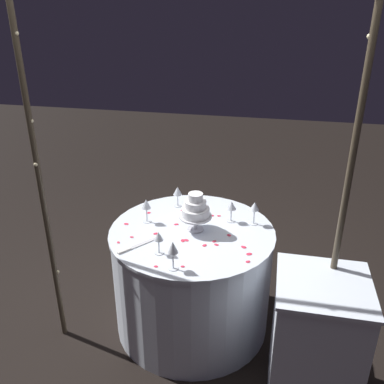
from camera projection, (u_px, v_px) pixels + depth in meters
ground_plane at (192, 321)px, 3.16m from camera, size 12.00×12.00×0.00m
decorative_arch at (180, 146)px, 2.27m from camera, size 1.82×0.06×2.35m
main_table at (192, 278)px, 3.00m from camera, size 1.12×1.12×0.79m
side_table at (316, 341)px, 2.42m from camera, size 0.51×0.51×0.82m
tiered_cake at (195, 209)px, 2.77m from camera, size 0.22×0.22×0.27m
wine_glass_0 at (255, 207)px, 2.86m from camera, size 0.06×0.06×0.17m
wine_glass_1 at (178, 192)px, 3.11m from camera, size 0.07×0.07×0.16m
wine_glass_2 at (173, 248)px, 2.38m from camera, size 0.06×0.06×0.18m
wine_glass_3 at (146, 205)px, 2.89m from camera, size 0.06×0.06×0.17m
wine_glass_4 at (159, 238)px, 2.53m from camera, size 0.06×0.06×0.15m
wine_glass_5 at (231, 206)px, 2.90m from camera, size 0.07×0.07×0.15m
cake_knife at (136, 246)px, 2.64m from camera, size 0.20×0.24×0.01m
rose_petal_0 at (156, 234)px, 2.79m from camera, size 0.04×0.04×0.00m
rose_petal_1 at (183, 241)px, 2.71m from camera, size 0.04×0.04×0.00m
rose_petal_2 at (183, 210)px, 3.09m from camera, size 0.04×0.03×0.00m
rose_petal_3 at (244, 247)px, 2.64m from camera, size 0.05×0.04×0.00m
rose_petal_4 at (186, 240)px, 2.71m from camera, size 0.04×0.04×0.00m
rose_petal_5 at (132, 237)px, 2.75m from camera, size 0.03×0.02×0.00m
rose_petal_6 at (118, 242)px, 2.69m from camera, size 0.03×0.03×0.00m
rose_petal_7 at (213, 216)px, 3.02m from camera, size 0.02×0.03×0.00m
rose_petal_8 at (216, 245)px, 2.66m from camera, size 0.04×0.03×0.00m
rose_petal_9 at (249, 254)px, 2.57m from camera, size 0.05×0.04×0.00m
rose_petal_10 at (214, 241)px, 2.70m from camera, size 0.04×0.04×0.00m
rose_petal_11 at (183, 266)px, 2.45m from camera, size 0.03×0.02×0.00m
rose_petal_12 at (219, 216)px, 3.01m from camera, size 0.03×0.03×0.00m
rose_petal_13 at (126, 224)px, 2.91m from camera, size 0.04×0.03×0.00m
rose_petal_14 at (229, 235)px, 2.77m from camera, size 0.04×0.04×0.00m
rose_petal_15 at (248, 262)px, 2.49m from camera, size 0.04×0.04×0.00m
rose_petal_16 at (176, 224)px, 2.90m from camera, size 0.04×0.04×0.00m
rose_petal_17 at (205, 245)px, 2.66m from camera, size 0.04×0.04×0.00m
rose_petal_18 at (196, 220)px, 2.96m from camera, size 0.04×0.04×0.00m
rose_petal_19 at (156, 266)px, 2.45m from camera, size 0.03×0.02×0.00m
rose_petal_20 at (148, 213)px, 3.06m from camera, size 0.05×0.04×0.00m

